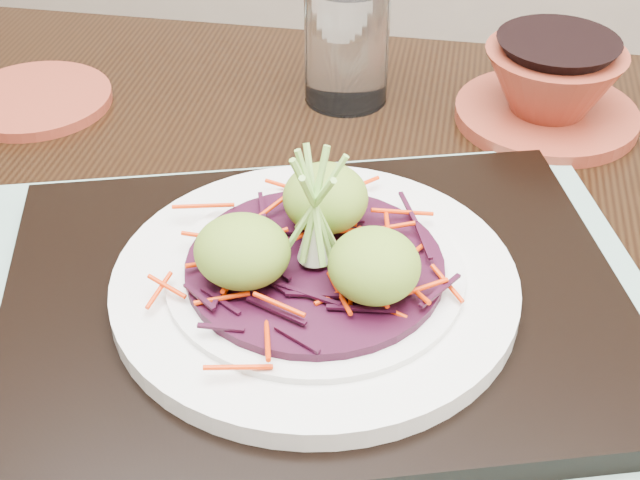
% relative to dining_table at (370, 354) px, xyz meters
% --- Properties ---
extents(dining_table, '(1.19, 0.79, 0.74)m').
position_rel_dining_table_xyz_m(dining_table, '(0.00, 0.00, 0.00)').
color(dining_table, black).
rests_on(dining_table, ground).
extents(placemat, '(0.57, 0.50, 0.00)m').
position_rel_dining_table_xyz_m(placemat, '(-0.03, -0.07, 0.10)').
color(placemat, gray).
rests_on(placemat, dining_table).
extents(serving_tray, '(0.49, 0.42, 0.02)m').
position_rel_dining_table_xyz_m(serving_tray, '(-0.03, -0.07, 0.11)').
color(serving_tray, black).
rests_on(serving_tray, placemat).
extents(white_plate, '(0.27, 0.27, 0.02)m').
position_rel_dining_table_xyz_m(white_plate, '(-0.03, -0.07, 0.13)').
color(white_plate, silver).
rests_on(white_plate, serving_tray).
extents(cabbage_bed, '(0.17, 0.17, 0.01)m').
position_rel_dining_table_xyz_m(cabbage_bed, '(-0.03, -0.07, 0.14)').
color(cabbage_bed, '#320A1E').
rests_on(cabbage_bed, white_plate).
extents(carrot_julienne, '(0.21, 0.21, 0.01)m').
position_rel_dining_table_xyz_m(carrot_julienne, '(-0.03, -0.07, 0.15)').
color(carrot_julienne, red).
rests_on(carrot_julienne, cabbage_bed).
extents(guacamole_scoops, '(0.15, 0.13, 0.05)m').
position_rel_dining_table_xyz_m(guacamole_scoops, '(-0.03, -0.07, 0.17)').
color(guacamole_scoops, olive).
rests_on(guacamole_scoops, cabbage_bed).
extents(scallion_garnish, '(0.06, 0.06, 0.09)m').
position_rel_dining_table_xyz_m(scallion_garnish, '(-0.03, -0.07, 0.19)').
color(scallion_garnish, '#80B94A').
rests_on(scallion_garnish, cabbage_bed).
extents(terracotta_side_plate, '(0.18, 0.18, 0.01)m').
position_rel_dining_table_xyz_m(terracotta_side_plate, '(-0.35, 0.18, 0.10)').
color(terracotta_side_plate, maroon).
rests_on(terracotta_side_plate, dining_table).
extents(water_glass, '(0.08, 0.08, 0.11)m').
position_rel_dining_table_xyz_m(water_glass, '(-0.06, 0.25, 0.15)').
color(water_glass, white).
rests_on(water_glass, dining_table).
extents(terracotta_bowl_set, '(0.20, 0.20, 0.07)m').
position_rel_dining_table_xyz_m(terracotta_bowl_set, '(0.13, 0.24, 0.13)').
color(terracotta_bowl_set, maroon).
rests_on(terracotta_bowl_set, dining_table).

